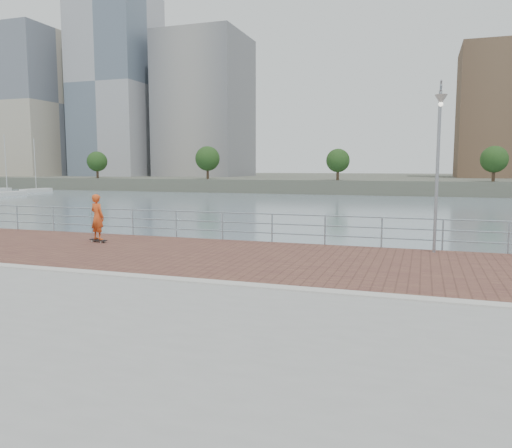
% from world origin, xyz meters
% --- Properties ---
extents(water, '(400.00, 400.00, 0.00)m').
position_xyz_m(water, '(0.00, 0.00, -2.00)').
color(water, slate).
rests_on(water, ground).
extents(seawall, '(40.00, 24.00, 2.00)m').
position_xyz_m(seawall, '(0.00, -5.00, -1.00)').
color(seawall, gray).
rests_on(seawall, ground).
extents(brick_lane, '(40.00, 6.80, 0.02)m').
position_xyz_m(brick_lane, '(0.00, 3.60, 0.01)').
color(brick_lane, brown).
rests_on(brick_lane, seawall).
extents(curb, '(40.00, 0.40, 0.06)m').
position_xyz_m(curb, '(0.00, 0.00, 0.03)').
color(curb, '#B7B5AD').
rests_on(curb, seawall).
extents(far_shore, '(320.00, 95.00, 2.50)m').
position_xyz_m(far_shore, '(0.00, 122.50, -0.75)').
color(far_shore, '#4C5142').
rests_on(far_shore, ground).
extents(guardrail, '(39.06, 0.06, 1.13)m').
position_xyz_m(guardrail, '(0.00, 7.00, 0.69)').
color(guardrail, '#8C9EA8').
rests_on(guardrail, brick_lane).
extents(street_lamp, '(0.39, 1.15, 5.41)m').
position_xyz_m(street_lamp, '(4.86, 6.10, 3.84)').
color(street_lamp, gray).
rests_on(street_lamp, brick_lane).
extents(skateboard, '(0.86, 0.44, 0.10)m').
position_xyz_m(skateboard, '(-7.36, 4.83, 0.09)').
color(skateboard, black).
rests_on(skateboard, brick_lane).
extents(skateboarder, '(0.73, 0.59, 1.76)m').
position_xyz_m(skateboarder, '(-7.36, 4.83, 0.98)').
color(skateboarder, '#D64C1C').
rests_on(skateboarder, skateboard).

